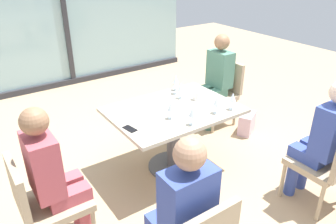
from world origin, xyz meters
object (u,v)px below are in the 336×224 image
Objects in this scene: person_front_left at (182,209)px; wine_glass_4 at (171,106)px; wine_glass_2 at (192,112)px; person_front_right at (323,138)px; chair_side_end at (43,200)px; handbag_0 at (247,123)px; cell_phone_on_table at (130,129)px; person_far_right at (216,77)px; wine_glass_5 at (217,101)px; wine_glass_0 at (181,87)px; chair_front_right at (330,162)px; person_side_end at (53,173)px; wine_glass_1 at (176,80)px; dining_table_main at (173,123)px; wine_glass_6 at (233,98)px; wine_glass_3 at (176,83)px; chair_far_right at (221,89)px; coffee_cup at (196,96)px.

wine_glass_4 is at bearing 58.13° from person_front_left.
wine_glass_2 and wine_glass_4 have the same top height.
person_front_right is 1.41m from wine_glass_4.
chair_side_end is 2.90× the size of handbag_0.
person_front_right reaches higher than handbag_0.
person_front_right is 4.20× the size of handbag_0.
person_front_left is 8.75× the size of cell_phone_on_table.
person_far_right is 6.81× the size of wine_glass_2.
wine_glass_0 is at bearing 98.05° from wine_glass_5.
chair_front_right is 0.69× the size of person_side_end.
wine_glass_2 is (1.30, -0.04, 0.16)m from person_side_end.
wine_glass_1 is (1.67, 0.74, 0.16)m from person_side_end.
person_front_left is (-0.79, -1.20, 0.14)m from dining_table_main.
wine_glass_6 is (0.63, -0.19, 0.00)m from wine_glass_4.
wine_glass_1 is 1.00× the size of wine_glass_3.
wine_glass_3 reaches higher than dining_table_main.
wine_glass_2 is (-0.28, -0.55, 0.00)m from wine_glass_0.
wine_glass_4 is (1.32, 0.18, 0.37)m from chair_side_end.
person_far_right is 0.74m from handbag_0.
wine_glass_6 is 0.62× the size of handbag_0.
handbag_0 is at bearing 18.91° from wine_glass_2.
wine_glass_1 is at bearing 54.23° from wine_glass_3.
person_front_right is 1.19m from wine_glass_2.
wine_glass_3 is 1.28× the size of cell_phone_on_table.
chair_front_right is at bearing -69.02° from wine_glass_0.
wine_glass_5 reaches higher than chair_far_right.
chair_front_right is 6.04× the size of cell_phone_on_table.
wine_glass_5 is at bearing 0.57° from chair_side_end.
chair_side_end is at bearing -157.38° from wine_glass_1.
coffee_cup is at bearing -70.42° from wine_glass_3.
wine_glass_1 is at bearing 106.60° from person_front_right.
cell_phone_on_table is 0.48× the size of handbag_0.
person_side_end reaches higher than handbag_0.
cell_phone_on_table is at bearing -158.66° from person_far_right.
wine_glass_4 is at bearing -15.18° from cell_phone_on_table.
wine_glass_1 is at bearing 51.49° from dining_table_main.
chair_front_right is 1.63m from wine_glass_0.
wine_glass_0 is (-0.85, -0.35, 0.16)m from person_far_right.
person_far_right reaches higher than coffee_cup.
person_far_right reaches higher than chair_far_right.
person_far_right and person_front_right have the same top height.
person_side_end is 1.85m from wine_glass_6.
wine_glass_0 is 1.00× the size of wine_glass_3.
dining_table_main is 1.04× the size of person_side_end.
wine_glass_0 is 1.27m from handbag_0.
chair_front_right is 4.70× the size of wine_glass_0.
dining_table_main is at bearing 48.33° from wine_glass_4.
person_front_right is (-0.28, -1.72, 0.00)m from person_far_right.
dining_table_main is 1.51m from chair_side_end.
chair_far_right is 2.62m from person_front_left.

